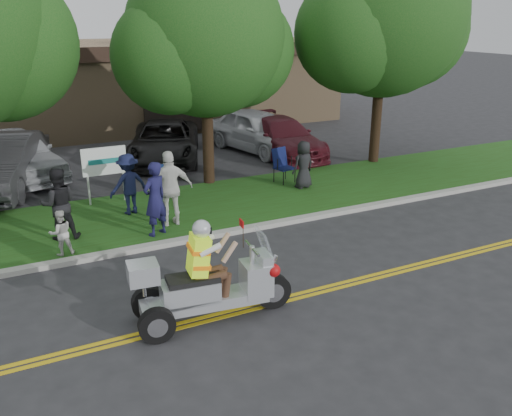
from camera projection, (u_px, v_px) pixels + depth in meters
name	position (u px, v px, depth m)	size (l,w,h in m)	color
ground	(313.00, 279.00, 11.45)	(120.00, 120.00, 0.00)	#28282B
centerline_near	(328.00, 291.00, 10.96)	(60.00, 0.10, 0.01)	gold
centerline_far	(324.00, 287.00, 11.09)	(60.00, 0.10, 0.01)	gold
curb	(250.00, 228.00, 14.00)	(60.00, 0.25, 0.12)	#A8A89E
grass_verge	(219.00, 204.00, 15.82)	(60.00, 4.00, 0.10)	#224612
commercial_building	(150.00, 82.00, 27.62)	(18.00, 8.20, 4.00)	#9E7F5B
tree_mid	(206.00, 44.00, 16.28)	(5.88, 4.80, 7.05)	#332114
tree_right	(384.00, 22.00, 18.63)	(6.86, 5.60, 8.07)	#332114
business_sign	(104.00, 164.00, 15.39)	(1.25, 0.06, 1.75)	silver
trike_scooter	(206.00, 286.00, 9.70)	(3.01, 1.06, 1.96)	black
lawn_chair_a	(166.00, 179.00, 16.03)	(0.59, 0.61, 0.99)	black
lawn_chair_b	(282.00, 163.00, 17.56)	(0.70, 0.72, 1.10)	black
spectator_adult_left	(155.00, 199.00, 13.18)	(0.68, 0.45, 1.86)	#191844
spectator_adult_mid	(59.00, 204.00, 12.97)	(0.86, 0.67, 1.77)	black
spectator_adult_right	(171.00, 188.00, 13.82)	(1.15, 0.48, 1.96)	white
spectator_chair_a	(129.00, 184.00, 14.65)	(1.08, 0.62, 1.67)	#171C40
spectator_chair_b	(303.00, 165.00, 16.89)	(0.73, 0.48, 1.50)	black
child_right	(61.00, 233.00, 12.19)	(0.52, 0.40, 1.07)	beige
parked_car_far_left	(17.00, 154.00, 18.18)	(1.99, 4.94, 1.68)	#B8BAC0
parked_car_left	(2.00, 164.00, 16.90)	(1.83, 5.25, 1.73)	#2A292C
parked_car_mid	(165.00, 142.00, 20.39)	(2.46, 5.34, 1.48)	black
parked_car_right	(281.00, 137.00, 21.19)	(2.05, 5.04, 1.46)	#4C111B
parked_car_far_right	(257.00, 130.00, 21.89)	(2.00, 4.97, 1.69)	silver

